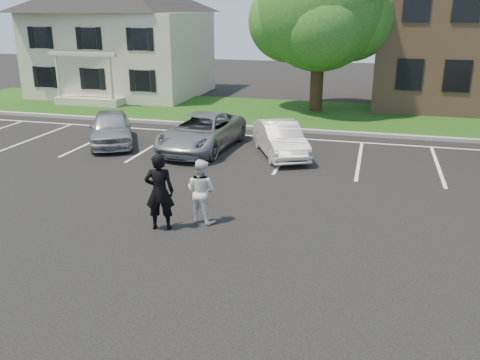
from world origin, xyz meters
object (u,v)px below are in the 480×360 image
(car_white_sedan, at_px, (280,139))
(car_silver_west, at_px, (111,128))
(man_black_suit, at_px, (160,192))
(man_white_shirt, at_px, (201,191))
(tree, at_px, (322,10))
(car_silver_minivan, at_px, (202,132))
(house, at_px, (122,35))

(car_white_sedan, bearing_deg, car_silver_west, 155.75)
(man_black_suit, xyz_separation_m, car_white_sedan, (1.70, 7.64, -0.36))
(car_white_sedan, bearing_deg, man_white_shirt, -121.99)
(tree, relative_size, man_black_suit, 4.35)
(car_silver_west, distance_m, car_silver_minivan, 3.95)
(house, distance_m, car_silver_west, 13.78)
(tree, bearing_deg, car_silver_west, -128.65)
(man_white_shirt, bearing_deg, house, -42.43)
(man_white_shirt, bearing_deg, car_silver_west, -31.58)
(car_silver_west, bearing_deg, car_white_sedan, -27.24)
(house, height_order, car_silver_minivan, house)
(tree, height_order, man_white_shirt, tree)
(tree, height_order, car_white_sedan, tree)
(house, relative_size, car_silver_west, 2.50)
(man_black_suit, relative_size, car_silver_west, 0.49)
(man_black_suit, relative_size, car_silver_minivan, 0.40)
(car_white_sedan, bearing_deg, house, 111.43)
(man_black_suit, distance_m, car_silver_west, 9.32)
(tree, height_order, car_silver_west, tree)
(house, bearing_deg, car_silver_west, -65.39)
(tree, bearing_deg, man_black_suit, -96.87)
(man_white_shirt, xyz_separation_m, car_silver_west, (-6.36, 6.82, -0.16))
(car_white_sedan, bearing_deg, man_black_suit, -127.67)
(house, bearing_deg, tree, -11.98)
(tree, xyz_separation_m, car_silver_west, (-7.53, -9.42, -4.65))
(man_white_shirt, relative_size, car_silver_west, 0.42)
(car_white_sedan, bearing_deg, tree, 62.73)
(man_black_suit, height_order, man_white_shirt, man_black_suit)
(tree, bearing_deg, car_silver_minivan, -111.27)
(tree, distance_m, car_silver_west, 12.92)
(house, bearing_deg, car_silver_minivan, -51.55)
(man_black_suit, distance_m, man_white_shirt, 1.13)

